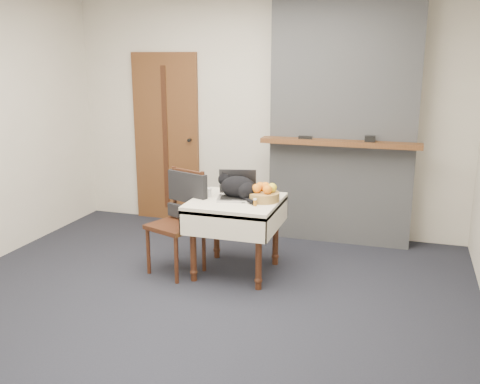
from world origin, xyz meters
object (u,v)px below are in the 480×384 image
(door, at_px, (166,138))
(side_table, at_px, (236,212))
(cat, at_px, (239,188))
(fruit_basket, at_px, (264,194))
(pill_bottle, at_px, (255,202))
(chair, at_px, (182,207))
(cream_jar, at_px, (208,192))
(laptop, at_px, (237,191))

(door, distance_m, side_table, 1.95)
(cat, relative_size, fruit_basket, 1.57)
(pill_bottle, bearing_deg, cat, 137.09)
(pill_bottle, distance_m, chair, 0.73)
(door, distance_m, chair, 1.71)
(fruit_basket, bearing_deg, pill_bottle, -98.58)
(pill_bottle, xyz_separation_m, fruit_basket, (0.03, 0.19, 0.03))
(cat, bearing_deg, side_table, -87.45)
(cream_jar, bearing_deg, side_table, -5.93)
(side_table, relative_size, laptop, 1.96)
(door, height_order, pill_bottle, door)
(side_table, xyz_separation_m, cream_jar, (-0.28, 0.03, 0.15))
(cream_jar, relative_size, fruit_basket, 0.27)
(door, relative_size, cream_jar, 25.93)
(cat, distance_m, pill_bottle, 0.29)
(door, xyz_separation_m, laptop, (1.31, -1.31, -0.24))
(door, xyz_separation_m, side_table, (1.32, -1.37, -0.41))
(laptop, bearing_deg, cream_jar, 172.20)
(laptop, bearing_deg, door, 121.24)
(cat, distance_m, fruit_basket, 0.24)
(cat, bearing_deg, cream_jar, -156.45)
(fruit_basket, xyz_separation_m, chair, (-0.74, -0.11, -0.16))
(side_table, distance_m, laptop, 0.18)
(pill_bottle, bearing_deg, chair, 174.02)
(fruit_basket, bearing_deg, door, 139.73)
(laptop, height_order, chair, same)
(laptop, relative_size, cream_jar, 5.17)
(pill_bottle, distance_m, fruit_basket, 0.19)
(cat, bearing_deg, pill_bottle, -22.11)
(cat, relative_size, pill_bottle, 6.65)
(door, xyz_separation_m, fruit_basket, (1.57, -1.33, -0.24))
(pill_bottle, xyz_separation_m, chair, (-0.72, 0.08, -0.13))
(door, xyz_separation_m, cat, (1.34, -1.33, -0.20))
(door, relative_size, side_table, 2.56)
(pill_bottle, bearing_deg, laptop, 137.93)
(chair, bearing_deg, laptop, 36.05)
(door, xyz_separation_m, pill_bottle, (1.54, -1.52, -0.27))
(cream_jar, xyz_separation_m, fruit_basket, (0.53, 0.01, 0.03))
(cat, xyz_separation_m, pill_bottle, (0.21, -0.19, -0.07))
(laptop, xyz_separation_m, cream_jar, (-0.27, -0.03, -0.02))
(side_table, relative_size, fruit_basket, 2.77)
(laptop, height_order, pill_bottle, laptop)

